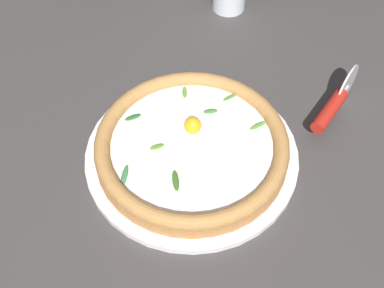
# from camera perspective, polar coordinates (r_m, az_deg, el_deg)

# --- Properties ---
(ground_plane) EXTENTS (2.40, 2.40, 0.03)m
(ground_plane) POSITION_cam_1_polar(r_m,az_deg,el_deg) (0.81, -2.14, -1.84)
(ground_plane) COLOR #3B3938
(ground_plane) RESTS_ON ground
(pizza_plate) EXTENTS (0.33, 0.33, 0.01)m
(pizza_plate) POSITION_cam_1_polar(r_m,az_deg,el_deg) (0.79, 0.00, -1.15)
(pizza_plate) COLOR white
(pizza_plate) RESTS_ON ground
(pizza) EXTENTS (0.29, 0.29, 0.05)m
(pizza) POSITION_cam_1_polar(r_m,az_deg,el_deg) (0.77, -0.00, -0.07)
(pizza) COLOR #B47942
(pizza) RESTS_ON pizza_plate
(pizza_cutter) EXTENTS (0.07, 0.14, 0.07)m
(pizza_cutter) POSITION_cam_1_polar(r_m,az_deg,el_deg) (0.84, 15.58, 4.39)
(pizza_cutter) COLOR silver
(pizza_cutter) RESTS_ON ground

